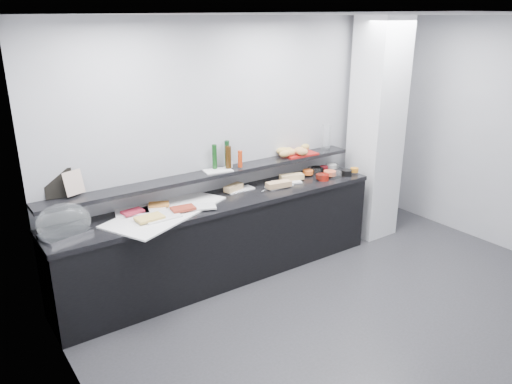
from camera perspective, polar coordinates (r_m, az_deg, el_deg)
ground at (r=4.84m, az=14.86°, el=-15.01°), size 5.00×5.00×0.00m
back_wall at (r=5.64m, az=0.55°, el=5.77°), size 5.00×0.02×2.70m
ceiling at (r=4.02m, az=18.34°, el=18.71°), size 5.00×5.00×0.00m
column at (r=6.37m, az=13.56°, el=6.83°), size 0.50×0.50×2.70m
buffet_cabinet at (r=5.35m, az=-3.75°, el=-5.59°), size 3.60×0.60×0.85m
counter_top at (r=5.18m, az=-3.86°, el=-1.08°), size 3.62×0.62×0.05m
wall_shelf at (r=5.24m, az=-4.92°, el=2.09°), size 3.60×0.25×0.04m
cloche_base at (r=4.60m, az=-20.94°, el=-4.51°), size 0.45×0.35×0.04m
cloche_dome at (r=4.57m, az=-21.12°, el=-3.27°), size 0.50×0.38×0.34m
linen_runner at (r=4.89m, az=-10.27°, el=-2.22°), size 1.36×1.04×0.01m
platter_meat_a at (r=4.92m, az=-14.01°, el=-2.16°), size 0.36×0.28×0.01m
food_meat_a at (r=4.86m, az=-13.92°, el=-2.20°), size 0.21×0.15×0.02m
platter_salmon at (r=4.90m, az=-12.17°, el=-2.09°), size 0.34×0.29×0.01m
food_salmon at (r=4.99m, az=-11.04°, el=-1.40°), size 0.23×0.19×0.02m
platter_cheese at (r=4.74m, az=-10.83°, el=-2.77°), size 0.35×0.24×0.01m
food_cheese at (r=4.68m, az=-12.07°, el=-2.90°), size 0.26×0.17×0.02m
platter_meat_b at (r=4.92m, az=-6.11°, el=-1.68°), size 0.30×0.26×0.01m
food_meat_b at (r=4.85m, az=-8.34°, el=-1.86°), size 0.24×0.17×0.02m
sandwich_plate_left at (r=5.42m, az=-1.89°, el=0.28°), size 0.33×0.15×0.01m
sandwich_food_left at (r=5.37m, az=-2.59°, el=0.52°), size 0.25×0.16×0.06m
tongs_left at (r=5.31m, az=-1.73°, el=0.01°), size 0.16×0.02×0.01m
sandwich_plate_mid at (r=5.53m, az=2.66°, el=0.66°), size 0.31×0.14×0.01m
sandwich_food_mid at (r=5.47m, az=2.60°, el=0.88°), size 0.29×0.15×0.06m
tongs_mid at (r=5.37m, az=1.20°, el=0.25°), size 0.16×0.03×0.01m
sandwich_plate_right at (r=5.67m, az=3.52°, el=1.15°), size 0.36×0.25×0.01m
sandwich_food_right at (r=5.73m, az=4.10°, el=1.73°), size 0.29×0.18×0.06m
tongs_right at (r=5.69m, az=3.49°, el=1.33°), size 0.15×0.06×0.01m
bowl_glass_fruit at (r=6.03m, az=6.71°, el=2.46°), size 0.17×0.17×0.07m
fill_glass_fruit at (r=5.92m, az=5.96°, el=2.27°), size 0.15×0.15×0.05m
bowl_black_jam at (r=6.06m, az=7.02°, el=2.52°), size 0.20×0.20×0.07m
fill_black_jam at (r=6.10m, az=7.78°, el=2.72°), size 0.11×0.11×0.05m
bowl_glass_cream at (r=6.20m, az=8.71°, el=2.84°), size 0.18×0.18×0.07m
fill_glass_cream at (r=6.20m, az=8.61°, el=2.95°), size 0.14×0.14×0.05m
bowl_red_jam at (r=5.79m, az=7.70°, el=1.69°), size 0.16×0.16×0.07m
fill_red_jam at (r=5.78m, az=7.36°, el=1.78°), size 0.13×0.13×0.05m
bowl_glass_salmon at (r=5.92m, az=9.05°, el=2.01°), size 0.20×0.20×0.07m
fill_glass_salmon at (r=5.92m, az=8.44°, el=2.16°), size 0.16×0.16×0.05m
bowl_black_fruit at (r=6.00m, az=10.28°, el=2.18°), size 0.17×0.17×0.07m
fill_black_fruit at (r=6.09m, az=11.18°, el=2.48°), size 0.11×0.11×0.05m
framed_print at (r=4.77m, az=-21.65°, el=0.90°), size 0.25×0.11×0.26m
print_art at (r=4.75m, az=-20.11°, el=1.00°), size 0.20×0.11×0.22m
condiment_tray at (r=5.25m, az=-4.38°, el=2.46°), size 0.32×0.23×0.01m
bottle_green_a at (r=5.27m, az=-4.76°, el=4.04°), size 0.06×0.06×0.26m
bottle_brown at (r=5.27m, az=-3.19°, el=3.99°), size 0.07×0.07×0.24m
bottle_green_b at (r=5.35m, az=-3.33°, el=4.42°), size 0.07×0.07×0.28m
bottle_hot at (r=5.32m, az=-1.83°, el=3.80°), size 0.05×0.05×0.18m
shaker_salt at (r=5.34m, az=-2.90°, el=3.23°), size 0.03×0.03×0.07m
shaker_pepper at (r=5.32m, az=-2.87°, el=3.19°), size 0.04×0.04×0.07m
bread_tray at (r=5.89m, az=4.84°, el=4.38°), size 0.42×0.31×0.02m
bread_roll_nw at (r=5.81m, az=3.10°, el=4.73°), size 0.18×0.15×0.08m
bread_roll_n at (r=5.81m, az=3.71°, el=4.72°), size 0.17×0.14×0.08m
bread_roll_ne at (r=5.99m, az=5.64°, el=5.13°), size 0.14×0.11×0.08m
bread_roll_sw at (r=5.75m, az=4.03°, el=4.56°), size 0.12×0.08×0.08m
bread_roll_s at (r=5.77m, az=5.36°, el=4.57°), size 0.15×0.10×0.08m
bread_roll_se at (r=5.84m, az=4.94°, el=4.75°), size 0.15×0.11×0.08m
bread_roll_midw at (r=5.69m, az=3.32°, el=4.40°), size 0.14×0.09×0.08m
bread_roll_mide at (r=5.83m, az=4.96°, el=4.73°), size 0.14×0.09×0.08m
carafe at (r=6.12m, az=8.00°, el=6.19°), size 0.12×0.12×0.30m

